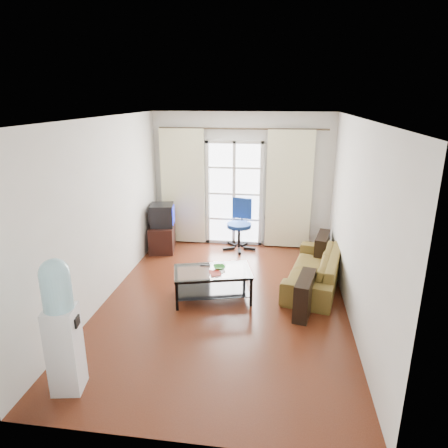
{
  "coord_description": "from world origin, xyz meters",
  "views": [
    {
      "loc": [
        0.75,
        -5.34,
        2.97
      ],
      "look_at": [
        -0.05,
        0.35,
        1.13
      ],
      "focal_mm": 32.0,
      "sensor_mm": 36.0,
      "label": 1
    }
  ],
  "objects_px": {
    "sofa": "(314,269)",
    "task_chair": "(239,234)",
    "crt_tv": "(161,215)",
    "tv_stand": "(162,238)",
    "coffee_table": "(212,281)",
    "water_cooler": "(61,324)"
  },
  "relations": [
    {
      "from": "sofa",
      "to": "task_chair",
      "type": "bearing_deg",
      "value": -124.2
    },
    {
      "from": "coffee_table",
      "to": "crt_tv",
      "type": "relative_size",
      "value": 2.34
    },
    {
      "from": "crt_tv",
      "to": "water_cooler",
      "type": "height_order",
      "value": "water_cooler"
    },
    {
      "from": "crt_tv",
      "to": "task_chair",
      "type": "relative_size",
      "value": 0.54
    },
    {
      "from": "task_chair",
      "to": "sofa",
      "type": "bearing_deg",
      "value": -37.41
    },
    {
      "from": "coffee_table",
      "to": "crt_tv",
      "type": "distance_m",
      "value": 2.35
    },
    {
      "from": "task_chair",
      "to": "tv_stand",
      "type": "bearing_deg",
      "value": -159.68
    },
    {
      "from": "task_chair",
      "to": "coffee_table",
      "type": "bearing_deg",
      "value": -85.8
    },
    {
      "from": "coffee_table",
      "to": "water_cooler",
      "type": "height_order",
      "value": "water_cooler"
    },
    {
      "from": "task_chair",
      "to": "crt_tv",
      "type": "bearing_deg",
      "value": -159.61
    },
    {
      "from": "sofa",
      "to": "tv_stand",
      "type": "xyz_separation_m",
      "value": [
        -2.92,
        1.16,
        -0.02
      ]
    },
    {
      "from": "sofa",
      "to": "water_cooler",
      "type": "distance_m",
      "value": 4.03
    },
    {
      "from": "tv_stand",
      "to": "water_cooler",
      "type": "height_order",
      "value": "water_cooler"
    },
    {
      "from": "sofa",
      "to": "coffee_table",
      "type": "xyz_separation_m",
      "value": [
        -1.58,
        -0.72,
        0.02
      ]
    },
    {
      "from": "water_cooler",
      "to": "crt_tv",
      "type": "bearing_deg",
      "value": 82.55
    },
    {
      "from": "tv_stand",
      "to": "task_chair",
      "type": "height_order",
      "value": "task_chair"
    },
    {
      "from": "sofa",
      "to": "coffee_table",
      "type": "height_order",
      "value": "sofa"
    },
    {
      "from": "sofa",
      "to": "task_chair",
      "type": "xyz_separation_m",
      "value": [
        -1.39,
        1.47,
        0.02
      ]
    },
    {
      "from": "water_cooler",
      "to": "sofa",
      "type": "bearing_deg",
      "value": 36.62
    },
    {
      "from": "crt_tv",
      "to": "task_chair",
      "type": "bearing_deg",
      "value": 0.56
    },
    {
      "from": "crt_tv",
      "to": "task_chair",
      "type": "xyz_separation_m",
      "value": [
        1.53,
        0.3,
        -0.44
      ]
    },
    {
      "from": "sofa",
      "to": "crt_tv",
      "type": "relative_size",
      "value": 3.71
    }
  ]
}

